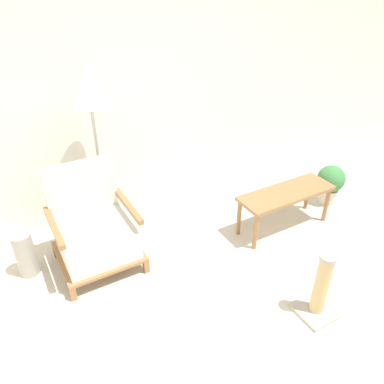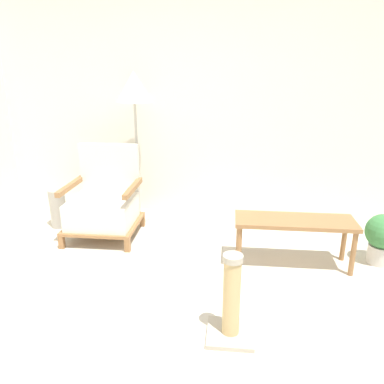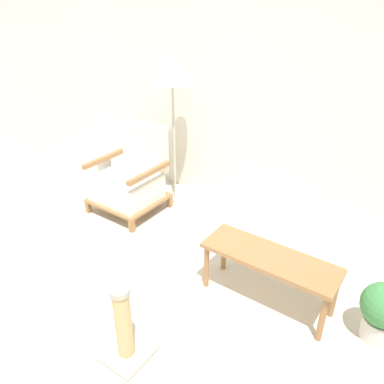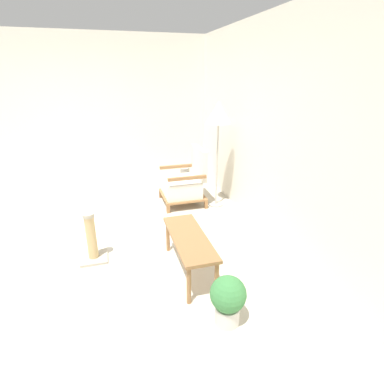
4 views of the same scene
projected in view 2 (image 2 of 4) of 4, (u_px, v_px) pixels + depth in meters
ground_plane at (189, 361)px, 2.23m from camera, size 14.00×14.00×0.00m
wall_back at (214, 98)px, 4.17m from camera, size 8.00×0.06×2.70m
armchair at (104, 204)px, 3.83m from camera, size 0.70×0.67×0.92m
floor_lamp at (134, 92)px, 3.91m from camera, size 0.38×0.38×1.65m
coffee_table at (294, 226)px, 3.22m from camera, size 1.02×0.35×0.43m
vase at (58, 208)px, 4.08m from camera, size 0.17×0.17×0.42m
potted_plant at (383, 236)px, 3.29m from camera, size 0.31×0.31×0.46m
scratching_post at (231, 305)px, 2.37m from camera, size 0.30×0.30×0.59m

